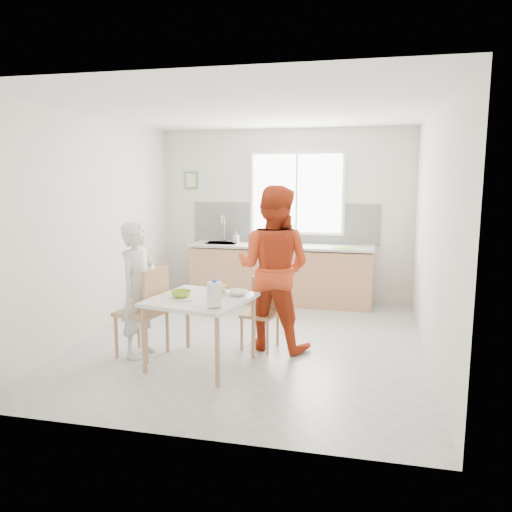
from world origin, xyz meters
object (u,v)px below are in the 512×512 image
(bowl_green, at_px, (181,294))
(wine_bottle_b, at_px, (290,234))
(wine_bottle_a, at_px, (271,233))
(chair_far, at_px, (262,309))
(person_white, at_px, (139,290))
(person_red, at_px, (273,268))
(dining_table, at_px, (200,305))
(milk_jug, at_px, (215,294))
(chair_left, at_px, (147,308))
(bowl_white, at_px, (237,293))

(bowl_green, bearing_deg, wine_bottle_b, 77.16)
(wine_bottle_a, bearing_deg, chair_far, -81.36)
(person_white, xyz_separation_m, person_red, (1.39, 0.58, 0.19))
(bowl_green, distance_m, wine_bottle_a, 2.95)
(dining_table, height_order, chair_far, chair_far)
(bowl_green, xyz_separation_m, wine_bottle_b, (0.68, 2.97, 0.31))
(person_white, distance_m, milk_jug, 1.14)
(bowl_green, xyz_separation_m, wine_bottle_a, (0.37, 2.91, 0.32))
(bowl_green, relative_size, wine_bottle_a, 0.65)
(chair_far, bearing_deg, dining_table, -113.34)
(person_red, height_order, bowl_green, person_red)
(milk_jug, bearing_deg, chair_left, 164.37)
(chair_far, bearing_deg, person_white, -144.21)
(person_red, xyz_separation_m, wine_bottle_b, (-0.16, 2.23, 0.13))
(chair_far, distance_m, wine_bottle_b, 2.31)
(chair_far, xyz_separation_m, wine_bottle_a, (-0.33, 2.17, 0.64))
(dining_table, bearing_deg, bowl_green, -176.79)
(wine_bottle_a, bearing_deg, dining_table, -93.28)
(bowl_green, bearing_deg, wine_bottle_a, 82.72)
(chair_far, height_order, person_red, person_red)
(bowl_white, bearing_deg, dining_table, -151.02)
(chair_left, bearing_deg, wine_bottle_a, 174.20)
(bowl_green, xyz_separation_m, bowl_white, (0.55, 0.20, -0.01))
(chair_far, height_order, wine_bottle_b, wine_bottle_b)
(chair_far, height_order, bowl_white, chair_far)
(chair_far, distance_m, bowl_green, 1.07)
(bowl_white, height_order, wine_bottle_b, wine_bottle_b)
(bowl_white, distance_m, milk_jug, 0.54)
(chair_far, xyz_separation_m, person_red, (0.13, -0.01, 0.49))
(person_white, distance_m, bowl_green, 0.58)
(chair_far, relative_size, milk_jug, 3.18)
(person_white, height_order, person_red, person_red)
(dining_table, xyz_separation_m, person_red, (0.63, 0.72, 0.28))
(dining_table, relative_size, bowl_green, 5.32)
(person_white, bearing_deg, dining_table, -90.00)
(wine_bottle_a, bearing_deg, bowl_white, -86.30)
(person_white, height_order, bowl_white, person_white)
(person_red, xyz_separation_m, wine_bottle_a, (-0.46, 2.18, 0.14))
(wine_bottle_b, bearing_deg, bowl_white, -92.66)
(chair_left, height_order, milk_jug, milk_jug)
(dining_table, distance_m, chair_far, 0.91)
(wine_bottle_b, bearing_deg, milk_jug, -93.56)
(bowl_green, bearing_deg, dining_table, 3.21)
(bowl_green, height_order, wine_bottle_b, wine_bottle_b)
(dining_table, xyz_separation_m, milk_jug, (0.27, -0.34, 0.21))
(chair_far, relative_size, bowl_white, 3.85)
(bowl_white, bearing_deg, chair_left, -176.43)
(chair_far, distance_m, person_white, 1.42)
(dining_table, xyz_separation_m, wine_bottle_b, (0.47, 2.96, 0.41))
(person_red, bearing_deg, bowl_green, 52.12)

